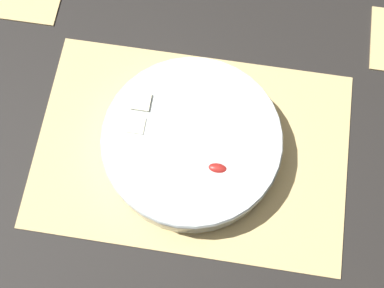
% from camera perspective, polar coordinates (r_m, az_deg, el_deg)
% --- Properties ---
extents(ground_plane, '(6.00, 6.00, 0.00)m').
position_cam_1_polar(ground_plane, '(0.89, 0.00, -0.60)').
color(ground_plane, black).
extents(bamboo_mat_center, '(0.52, 0.35, 0.01)m').
position_cam_1_polar(bamboo_mat_center, '(0.89, 0.00, -0.54)').
color(bamboo_mat_center, '#D6B775').
rests_on(bamboo_mat_center, ground_plane).
extents(fruit_salad_bowl, '(0.29, 0.29, 0.06)m').
position_cam_1_polar(fruit_salad_bowl, '(0.86, -0.01, 0.23)').
color(fruit_salad_bowl, silver).
rests_on(fruit_salad_bowl, bamboo_mat_center).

